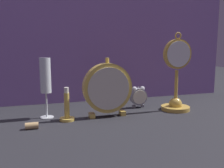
# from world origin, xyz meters

# --- Properties ---
(ground_plane) EXTENTS (4.00, 4.00, 0.00)m
(ground_plane) POSITION_xyz_m (0.00, 0.00, 0.00)
(ground_plane) COLOR #232328
(fabric_backdrop_drape) EXTENTS (1.39, 0.01, 0.58)m
(fabric_backdrop_drape) POSITION_xyz_m (0.00, 0.33, 0.29)
(fabric_backdrop_drape) COLOR #8460A8
(fabric_backdrop_drape) RESTS_ON ground_plane
(pocket_watch_on_stand) EXTENTS (0.12, 0.12, 0.33)m
(pocket_watch_on_stand) POSITION_xyz_m (0.27, 0.04, 0.12)
(pocket_watch_on_stand) COLOR gold
(pocket_watch_on_stand) RESTS_ON ground_plane
(alarm_clock_twin_bell) EXTENTS (0.07, 0.03, 0.09)m
(alarm_clock_twin_bell) POSITION_xyz_m (0.14, 0.13, 0.05)
(alarm_clock_twin_bell) COLOR gray
(alarm_clock_twin_bell) RESTS_ON ground_plane
(mantel_clock_silver) EXTENTS (0.19, 0.04, 0.23)m
(mantel_clock_silver) POSITION_xyz_m (-0.03, 0.03, 0.11)
(mantel_clock_silver) COLOR gold
(mantel_clock_silver) RESTS_ON ground_plane
(champagne_flute) EXTENTS (0.05, 0.05, 0.23)m
(champagne_flute) POSITION_xyz_m (-0.26, 0.09, 0.15)
(champagne_flute) COLOR silver
(champagne_flute) RESTS_ON ground_plane
(brass_candlestick) EXTENTS (0.05, 0.05, 0.12)m
(brass_candlestick) POSITION_xyz_m (-0.19, 0.03, 0.04)
(brass_candlestick) COLOR gold
(brass_candlestick) RESTS_ON ground_plane
(wine_cork) EXTENTS (0.04, 0.02, 0.02)m
(wine_cork) POSITION_xyz_m (-0.31, -0.03, 0.01)
(wine_cork) COLOR tan
(wine_cork) RESTS_ON ground_plane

